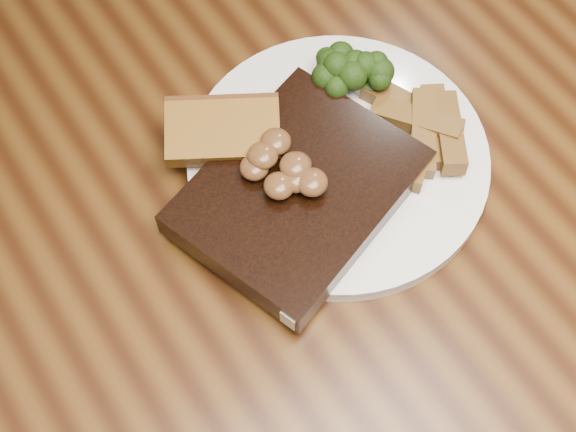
# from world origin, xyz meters

# --- Properties ---
(dining_table) EXTENTS (1.60, 0.90, 0.75)m
(dining_table) POSITION_xyz_m (0.00, 0.00, 0.66)
(dining_table) COLOR #46290E
(dining_table) RESTS_ON ground
(plate) EXTENTS (0.31, 0.31, 0.01)m
(plate) POSITION_xyz_m (0.07, 0.04, 0.76)
(plate) COLOR white
(plate) RESTS_ON dining_table
(steak) EXTENTS (0.23, 0.20, 0.03)m
(steak) POSITION_xyz_m (0.02, 0.03, 0.78)
(steak) COLOR black
(steak) RESTS_ON plate
(steak_bone) EXTENTS (0.15, 0.06, 0.02)m
(steak_bone) POSITION_xyz_m (0.02, -0.04, 0.77)
(steak_bone) COLOR #BCB492
(steak_bone) RESTS_ON plate
(mushroom_pile) EXTENTS (0.07, 0.07, 0.03)m
(mushroom_pile) POSITION_xyz_m (0.02, 0.04, 0.80)
(mushroom_pile) COLOR brown
(mushroom_pile) RESTS_ON steak
(garlic_bread) EXTENTS (0.11, 0.09, 0.02)m
(garlic_bread) POSITION_xyz_m (-0.01, 0.10, 0.77)
(garlic_bread) COLOR brown
(garlic_bread) RESTS_ON plate
(potato_wedges) EXTENTS (0.10, 0.10, 0.02)m
(potato_wedges) POSITION_xyz_m (0.13, 0.03, 0.77)
(potato_wedges) COLOR brown
(potato_wedges) RESTS_ON plate
(broccoli_cluster) EXTENTS (0.07, 0.07, 0.04)m
(broccoli_cluster) POSITION_xyz_m (0.11, 0.10, 0.78)
(broccoli_cluster) COLOR #1F360C
(broccoli_cluster) RESTS_ON plate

